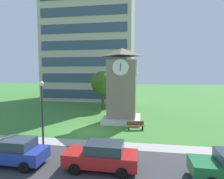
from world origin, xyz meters
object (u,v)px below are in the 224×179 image
object	(u,v)px
clock_tower	(122,90)
parked_car_blue	(15,151)
parked_car_red	(102,156)
tree_near_tower	(103,83)
street_lamp	(42,107)
park_bench	(136,125)

from	to	relation	value
clock_tower	parked_car_blue	bearing A→B (deg)	-115.06
clock_tower	parked_car_red	size ratio (longest dim) A/B	1.96
tree_near_tower	parked_car_blue	distance (m)	19.60
tree_near_tower	street_lamp	bearing A→B (deg)	-93.80
street_lamp	parked_car_blue	distance (m)	3.52
street_lamp	parked_car_red	xyz separation A→B (m)	(5.05, -2.21, -2.44)
tree_near_tower	parked_car_red	bearing A→B (deg)	-78.28
street_lamp	parked_car_blue	bearing A→B (deg)	-103.08
parked_car_blue	parked_car_red	distance (m)	5.63
parked_car_blue	parked_car_red	world-z (taller)	same
park_bench	parked_car_red	world-z (taller)	parked_car_red
street_lamp	parked_car_blue	size ratio (longest dim) A/B	1.29
street_lamp	parked_car_red	size ratio (longest dim) A/B	1.18
parked_car_red	tree_near_tower	bearing A→B (deg)	101.72
clock_tower	parked_car_blue	world-z (taller)	clock_tower
street_lamp	parked_car_red	world-z (taller)	street_lamp
clock_tower	parked_car_blue	size ratio (longest dim) A/B	2.15
clock_tower	park_bench	xyz separation A→B (m)	(1.76, -3.21, -3.39)
tree_near_tower	parked_car_red	xyz separation A→B (m)	(3.94, -18.98, -3.37)
tree_near_tower	parked_car_blue	size ratio (longest dim) A/B	1.51
park_bench	tree_near_tower	bearing A→B (deg)	118.30
parked_car_blue	parked_car_red	bearing A→B (deg)	2.59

